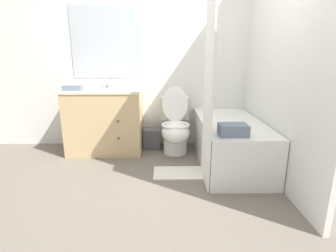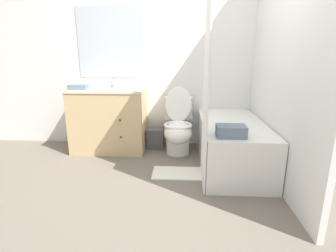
# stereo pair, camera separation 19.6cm
# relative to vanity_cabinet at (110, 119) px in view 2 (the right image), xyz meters

# --- Properties ---
(ground_plane) EXTENTS (14.00, 14.00, 0.00)m
(ground_plane) POSITION_rel_vanity_cabinet_xyz_m (0.72, -1.30, -0.43)
(ground_plane) COLOR #6B6056
(wall_back) EXTENTS (8.00, 0.06, 2.50)m
(wall_back) POSITION_rel_vanity_cabinet_xyz_m (0.71, 0.31, 0.82)
(wall_back) COLOR silver
(wall_back) RESTS_ON ground_plane
(wall_right) EXTENTS (0.05, 2.58, 2.50)m
(wall_right) POSITION_rel_vanity_cabinet_xyz_m (1.94, -0.51, 0.82)
(wall_right) COLOR silver
(wall_right) RESTS_ON ground_plane
(vanity_cabinet) EXTENTS (0.97, 0.60, 0.84)m
(vanity_cabinet) POSITION_rel_vanity_cabinet_xyz_m (0.00, 0.00, 0.00)
(vanity_cabinet) COLOR tan
(vanity_cabinet) RESTS_ON ground_plane
(sink_faucet) EXTENTS (0.14, 0.12, 0.12)m
(sink_faucet) POSITION_rel_vanity_cabinet_xyz_m (-0.00, 0.21, 0.44)
(sink_faucet) COLOR silver
(sink_faucet) RESTS_ON vanity_cabinet
(toilet) EXTENTS (0.37, 0.67, 0.86)m
(toilet) POSITION_rel_vanity_cabinet_xyz_m (0.93, -0.07, -0.10)
(toilet) COLOR white
(toilet) RESTS_ON ground_plane
(bathtub) EXTENTS (0.70, 1.46, 0.52)m
(bathtub) POSITION_rel_vanity_cabinet_xyz_m (1.56, -0.44, -0.17)
(bathtub) COLOR white
(bathtub) RESTS_ON ground_plane
(shower_curtain) EXTENTS (0.02, 0.46, 1.99)m
(shower_curtain) POSITION_rel_vanity_cabinet_xyz_m (1.20, -0.94, 0.57)
(shower_curtain) COLOR white
(shower_curtain) RESTS_ON ground_plane
(wastebasket) EXTENTS (0.23, 0.20, 0.28)m
(wastebasket) POSITION_rel_vanity_cabinet_xyz_m (0.61, 0.09, -0.29)
(wastebasket) COLOR #4C4C51
(wastebasket) RESTS_ON ground_plane
(tissue_box) EXTENTS (0.13, 0.12, 0.11)m
(tissue_box) POSITION_rel_vanity_cabinet_xyz_m (0.11, 0.14, 0.46)
(tissue_box) COLOR silver
(tissue_box) RESTS_ON vanity_cabinet
(soap_dispenser) EXTENTS (0.05, 0.05, 0.19)m
(soap_dispenser) POSITION_rel_vanity_cabinet_xyz_m (0.40, 0.00, 0.49)
(soap_dispenser) COLOR white
(soap_dispenser) RESTS_ON vanity_cabinet
(hand_towel_folded) EXTENTS (0.23, 0.15, 0.07)m
(hand_towel_folded) POSITION_rel_vanity_cabinet_xyz_m (-0.33, -0.14, 0.44)
(hand_towel_folded) COLOR slate
(hand_towel_folded) RESTS_ON vanity_cabinet
(bath_towel_folded) EXTENTS (0.27, 0.19, 0.11)m
(bath_towel_folded) POSITION_rel_vanity_cabinet_xyz_m (1.44, -1.00, 0.15)
(bath_towel_folded) COLOR slate
(bath_towel_folded) RESTS_ON bathtub
(bath_mat) EXTENTS (0.59, 0.33, 0.02)m
(bath_mat) POSITION_rel_vanity_cabinet_xyz_m (0.96, -0.74, -0.42)
(bath_mat) COLOR silver
(bath_mat) RESTS_ON ground_plane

